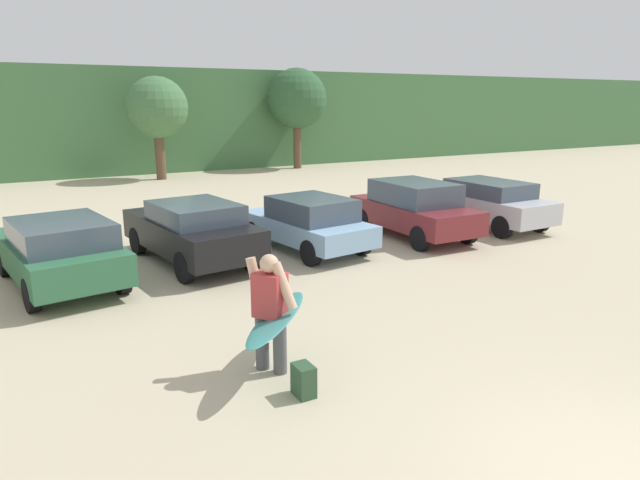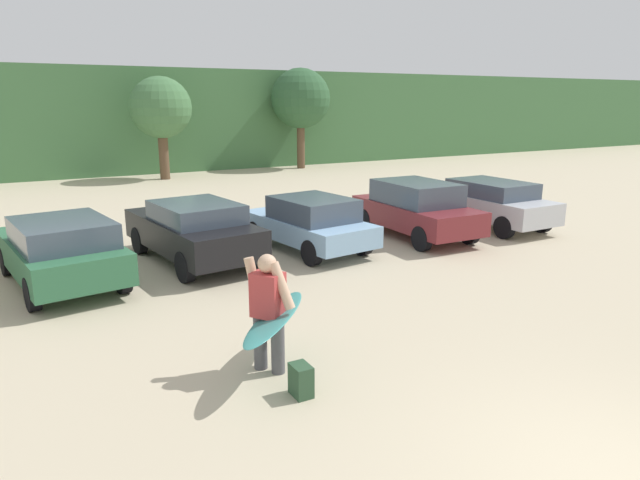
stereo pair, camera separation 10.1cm
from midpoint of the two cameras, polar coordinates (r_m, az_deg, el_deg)
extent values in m
cube|color=#427042|center=(37.89, -21.98, 11.33)|extent=(108.00, 12.00, 5.72)
cylinder|color=brown|center=(30.16, -16.00, 8.12)|extent=(0.49, 0.49, 2.31)
sphere|color=#427042|center=(30.04, -16.32, 12.79)|extent=(3.08, 3.08, 3.08)
cylinder|color=brown|center=(33.99, -2.40, 9.49)|extent=(0.47, 0.47, 2.61)
sphere|color=#2D5633|center=(33.89, -2.45, 14.17)|extent=(3.47, 3.47, 3.47)
cube|color=#2D6642|center=(13.52, -25.21, -1.39)|extent=(2.52, 4.58, 0.66)
cube|color=#3F4C5B|center=(12.94, -25.01, 0.68)|extent=(2.08, 2.56, 0.51)
cylinder|color=black|center=(14.84, -29.57, -1.94)|extent=(0.31, 0.70, 0.67)
cylinder|color=black|center=(15.15, -23.15, -0.94)|extent=(0.31, 0.70, 0.67)
cylinder|color=black|center=(12.10, -27.47, -4.98)|extent=(0.31, 0.70, 0.67)
cylinder|color=black|center=(12.47, -19.70, -3.66)|extent=(0.31, 0.70, 0.67)
cube|color=black|center=(14.36, -13.17, 0.65)|extent=(2.43, 4.75, 0.73)
cube|color=#3F4C5B|center=(13.96, -12.78, 2.77)|extent=(1.99, 2.41, 0.45)
cylinder|color=black|center=(15.53, -18.19, -0.08)|extent=(0.31, 0.74, 0.72)
cylinder|color=black|center=(16.11, -12.52, 0.79)|extent=(0.31, 0.74, 0.72)
cylinder|color=black|center=(12.79, -13.81, -2.69)|extent=(0.31, 0.74, 0.72)
cylinder|color=black|center=(13.50, -7.23, -1.52)|extent=(0.31, 0.74, 0.72)
cube|color=#84ADD1|center=(15.17, -1.61, 1.25)|extent=(2.33, 4.26, 0.55)
cube|color=#3F4C5B|center=(14.84, -1.02, 3.20)|extent=(1.93, 2.31, 0.58)
cylinder|color=black|center=(15.90, -6.81, 0.73)|extent=(0.30, 0.67, 0.65)
cylinder|color=black|center=(16.76, -1.97, 1.50)|extent=(0.30, 0.67, 0.65)
cylinder|color=black|center=(13.72, -1.15, -1.30)|extent=(0.30, 0.67, 0.65)
cylinder|color=black|center=(14.70, 4.03, -0.29)|extent=(0.30, 0.67, 0.65)
cube|color=maroon|center=(16.81, 9.34, 2.59)|extent=(1.96, 4.27, 0.67)
cube|color=#3F4C5B|center=(16.70, 9.40, 4.79)|extent=(1.77, 2.47, 0.64)
cylinder|color=black|center=(17.52, 4.36, 2.08)|extent=(0.24, 0.69, 0.69)
cylinder|color=black|center=(18.46, 8.75, 2.56)|extent=(0.24, 0.69, 0.69)
cylinder|color=black|center=(15.30, 9.96, 0.16)|extent=(0.24, 0.69, 0.69)
cylinder|color=black|center=(16.37, 14.58, 0.82)|extent=(0.24, 0.69, 0.69)
cube|color=silver|center=(18.76, 16.40, 3.36)|extent=(1.85, 4.32, 0.67)
cube|color=#3F4C5B|center=(18.62, 16.68, 5.05)|extent=(1.69, 2.52, 0.47)
cylinder|color=black|center=(19.26, 11.62, 2.89)|extent=(0.23, 0.68, 0.68)
cylinder|color=black|center=(20.36, 15.04, 3.29)|extent=(0.23, 0.68, 0.68)
cylinder|color=black|center=(17.30, 17.86, 1.27)|extent=(0.23, 0.68, 0.68)
cylinder|color=black|center=(18.52, 21.24, 1.79)|extent=(0.23, 0.68, 0.68)
cylinder|color=#4C4C51|center=(8.43, -4.45, -10.64)|extent=(0.20, 0.20, 0.87)
cylinder|color=#4C4C51|center=(8.58, -6.23, -10.21)|extent=(0.20, 0.20, 0.87)
cube|color=#B23838|center=(8.22, -5.47, -5.56)|extent=(0.52, 0.55, 0.66)
sphere|color=#D8AD8C|center=(8.07, -5.54, -2.41)|extent=(0.28, 0.28, 0.28)
cylinder|color=#D8AD8C|center=(8.04, -4.03, -4.67)|extent=(0.35, 0.43, 0.70)
cylinder|color=#D8AD8C|center=(8.29, -6.91, -4.15)|extent=(0.29, 0.33, 0.72)
ellipsoid|color=teal|center=(8.31, -4.77, -7.86)|extent=(1.94, 2.11, 0.27)
cube|color=#2D4C33|center=(7.90, -2.05, -14.06)|extent=(0.24, 0.34, 0.45)
camera|label=1|loc=(0.05, -90.26, -0.06)|focal=31.52mm
camera|label=2|loc=(0.05, 89.74, 0.06)|focal=31.52mm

